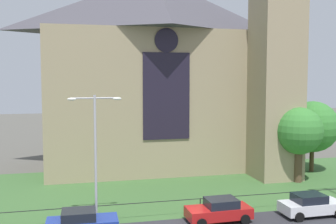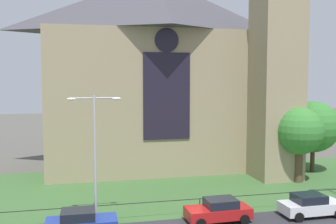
{
  "view_description": "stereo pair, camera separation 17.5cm",
  "coord_description": "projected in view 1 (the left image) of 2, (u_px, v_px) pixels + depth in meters",
  "views": [
    {
      "loc": [
        -6.66,
        -23.13,
        9.26
      ],
      "look_at": [
        0.65,
        8.0,
        6.64
      ],
      "focal_mm": 42.87,
      "sensor_mm": 36.0,
      "label": 1
    },
    {
      "loc": [
        -6.49,
        -23.17,
        9.26
      ],
      "look_at": [
        0.65,
        8.0,
        6.64
      ],
      "focal_mm": 42.87,
      "sensor_mm": 36.0,
      "label": 2
    }
  ],
  "objects": [
    {
      "name": "tree_right_near",
      "position": [
        299.0,
        131.0,
        35.85
      ],
      "size": [
        4.23,
        4.23,
        6.77
      ],
      "color": "brown",
      "rests_on": "ground"
    },
    {
      "name": "streetlamp_near",
      "position": [
        95.0,
        142.0,
        25.38
      ],
      "size": [
        3.37,
        0.26,
        8.28
      ],
      "color": "#B2B2B7",
      "rests_on": "ground"
    },
    {
      "name": "church_building",
      "position": [
        162.0,
        70.0,
        42.12
      ],
      "size": [
        23.2,
        16.2,
        26.0
      ],
      "color": "tan",
      "rests_on": "ground"
    },
    {
      "name": "parked_car_blue",
      "position": [
        82.0,
        223.0,
        23.84
      ],
      "size": [
        4.24,
        2.11,
        1.51
      ],
      "rotation": [
        0.0,
        0.0,
        -0.02
      ],
      "color": "#1E3899",
      "rests_on": "ground"
    },
    {
      "name": "tree_right_far",
      "position": [
        313.0,
        127.0,
        40.03
      ],
      "size": [
        5.09,
        5.09,
        7.09
      ],
      "color": "#4C3823",
      "rests_on": "ground"
    },
    {
      "name": "parked_car_red",
      "position": [
        219.0,
        210.0,
        26.1
      ],
      "size": [
        4.24,
        2.11,
        1.51
      ],
      "rotation": [
        0.0,
        0.0,
        3.17
      ],
      "color": "#B21919",
      "rests_on": "ground"
    },
    {
      "name": "iron_railing",
      "position": [
        200.0,
        201.0,
        27.43
      ],
      "size": [
        29.93,
        0.07,
        1.13
      ],
      "color": "black",
      "rests_on": "ground"
    },
    {
      "name": "ground",
      "position": [
        155.0,
        187.0,
        34.42
      ],
      "size": [
        160.0,
        160.0,
        0.0
      ],
      "primitive_type": "plane",
      "color": "#56544C"
    },
    {
      "name": "parked_car_white",
      "position": [
        311.0,
        205.0,
        27.21
      ],
      "size": [
        4.22,
        2.06,
        1.51
      ],
      "rotation": [
        0.0,
        0.0,
        0.01
      ],
      "color": "silver",
      "rests_on": "ground"
    },
    {
      "name": "grass_verge",
      "position": [
        160.0,
        194.0,
        32.48
      ],
      "size": [
        120.0,
        20.0,
        0.01
      ],
      "primitive_type": "cube",
      "color": "#3D6633",
      "rests_on": "ground"
    }
  ]
}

